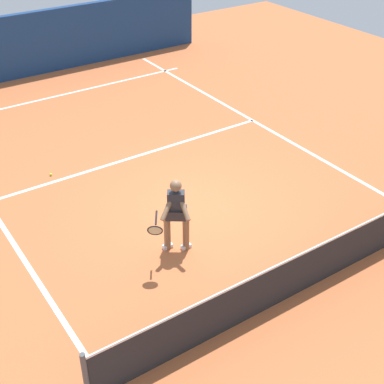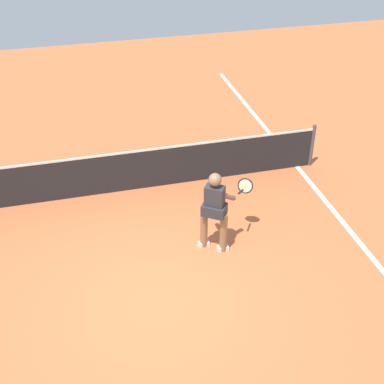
% 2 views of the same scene
% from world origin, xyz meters
% --- Properties ---
extents(ground_plane, '(25.95, 25.95, 0.00)m').
position_xyz_m(ground_plane, '(0.00, 0.00, 0.00)').
color(ground_plane, '#C66638').
extents(sideline_right_marking, '(0.10, 17.96, 0.01)m').
position_xyz_m(sideline_right_marking, '(3.75, 0.00, 0.00)').
color(sideline_right_marking, white).
rests_on(sideline_right_marking, ground).
extents(court_net, '(8.19, 0.08, 0.99)m').
position_xyz_m(court_net, '(0.00, 3.20, 0.46)').
color(court_net, '#4C4C51').
rests_on(court_net, ground).
extents(tennis_player, '(1.09, 0.76, 1.55)m').
position_xyz_m(tennis_player, '(1.17, 0.97, 0.85)').
color(tennis_player, '#8C6647').
rests_on(tennis_player, ground).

